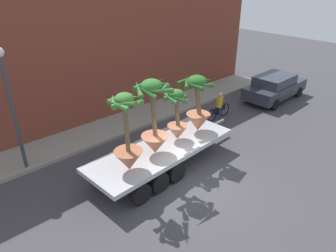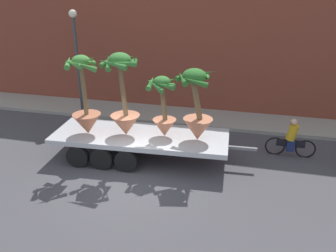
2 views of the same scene
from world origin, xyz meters
The scene contains 11 objects.
ground_plane centered at (0.00, 0.00, 0.00)m, with size 60.00×60.00×0.00m, color #423F44.
sidewalk centered at (0.00, 6.10, 0.07)m, with size 24.00×2.20×0.15m, color gray.
building_facade centered at (0.00, 7.80, 3.81)m, with size 24.00×1.20×7.62m, color brown.
flatbed_trailer centered at (-0.48, 1.69, 0.77)m, with size 7.44×2.57×0.98m.
potted_palm_rear centered at (-0.73, 1.55, 2.28)m, with size 1.43×1.44×2.98m.
potted_palm_middle centered at (1.83, 1.74, 2.10)m, with size 1.37×1.37×2.54m.
potted_palm_front centered at (0.65, 1.77, 1.97)m, with size 1.08×1.13×2.21m.
potted_palm_extra centered at (-2.10, 1.32, 2.08)m, with size 1.30×1.24×2.88m.
cyclist centered at (5.21, 3.21, 0.67)m, with size 1.84×0.34×1.54m.
parked_car centered at (9.93, 2.68, 0.83)m, with size 4.62×2.07×1.58m.
street_lamp centered at (-4.39, 5.30, 3.23)m, with size 0.36×0.36×4.83m.
Camera 1 is at (-7.26, -6.38, 7.32)m, focal length 33.38 mm.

